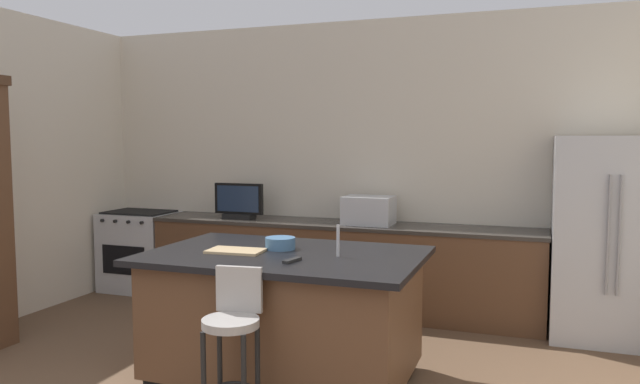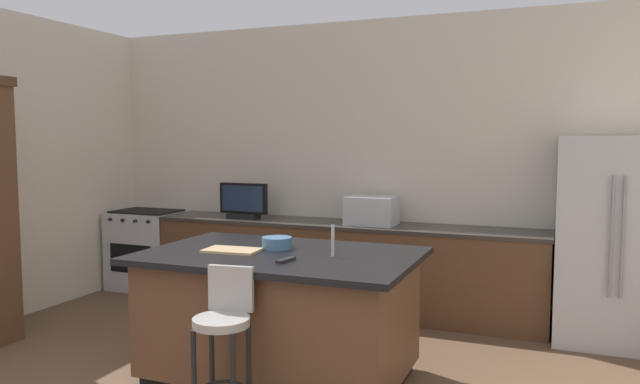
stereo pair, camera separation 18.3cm
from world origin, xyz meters
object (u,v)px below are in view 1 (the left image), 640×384
object	(u,v)px
cutting_board	(236,251)
kitchen_island	(285,315)
microwave	(369,210)
fruit_bowl	(280,243)
cell_phone	(277,248)
tv_monitor	(239,202)
bar_stool_center	(233,334)
refrigerator	(608,239)
tv_remote	(292,260)
range_oven	(140,251)

from	to	relation	value
cutting_board	kitchen_island	bearing A→B (deg)	15.73
microwave	cutting_board	world-z (taller)	microwave
fruit_bowl	cell_phone	xyz separation A→B (m)	(-0.03, 0.02, -0.04)
tv_monitor	cutting_board	distance (m)	2.10
cell_phone	microwave	bearing A→B (deg)	84.78
bar_stool_center	microwave	bearing A→B (deg)	80.00
kitchen_island	bar_stool_center	distance (m)	0.78
refrigerator	tv_remote	xyz separation A→B (m)	(-2.09, -2.04, 0.06)
microwave	tv_monitor	distance (m)	1.41
cell_phone	tv_monitor	bearing A→B (deg)	128.20
microwave	cutting_board	distance (m)	1.98
range_oven	bar_stool_center	xyz separation A→B (m)	(2.58, -2.60, 0.12)
range_oven	tv_remote	size ratio (longest dim) A/B	5.36
range_oven	fruit_bowl	distance (m)	3.07
cutting_board	range_oven	bearing A→B (deg)	139.46
kitchen_island	range_oven	xyz separation A→B (m)	(-2.59, 1.83, -0.02)
microwave	tv_monitor	world-z (taller)	tv_monitor
kitchen_island	microwave	bearing A→B (deg)	86.29
microwave	cell_phone	bearing A→B (deg)	-97.99
tv_remote	range_oven	bearing A→B (deg)	154.08
bar_stool_center	cutting_board	bearing A→B (deg)	108.85
tv_remote	refrigerator	bearing A→B (deg)	55.69
refrigerator	cutting_board	size ratio (longest dim) A/B	4.46
refrigerator	tv_remote	size ratio (longest dim) A/B	10.34
refrigerator	range_oven	bearing A→B (deg)	179.22
range_oven	fruit_bowl	world-z (taller)	fruit_bowl
kitchen_island	refrigerator	distance (m)	2.89
range_oven	tv_remote	distance (m)	3.50
fruit_bowl	tv_remote	xyz separation A→B (m)	(0.26, -0.39, -0.03)
fruit_bowl	refrigerator	bearing A→B (deg)	35.01
tv_remote	microwave	bearing A→B (deg)	102.83
range_oven	cell_phone	xyz separation A→B (m)	(2.47, -1.69, 0.48)
bar_stool_center	range_oven	bearing A→B (deg)	127.48
range_oven	cutting_board	world-z (taller)	cutting_board
kitchen_island	cutting_board	bearing A→B (deg)	-164.27
kitchen_island	range_oven	bearing A→B (deg)	144.75
fruit_bowl	kitchen_island	bearing A→B (deg)	-54.54
bar_stool_center	cell_phone	xyz separation A→B (m)	(-0.11, 0.91, 0.36)
tv_monitor	cell_phone	distance (m)	2.02
range_oven	cutting_board	bearing A→B (deg)	-40.54
range_oven	cell_phone	size ratio (longest dim) A/B	6.08
range_oven	cell_phone	distance (m)	3.03
kitchen_island	fruit_bowl	xyz separation A→B (m)	(-0.09, 0.12, 0.50)
kitchen_island	bar_stool_center	size ratio (longest dim) A/B	2.02
cutting_board	tv_remote	bearing A→B (deg)	-19.38
tv_monitor	cell_phone	bearing A→B (deg)	-54.57
refrigerator	kitchen_island	bearing A→B (deg)	-142.04
tv_monitor	cutting_board	bearing A→B (deg)	-63.11
microwave	tv_remote	world-z (taller)	microwave
tv_remote	cell_phone	bearing A→B (deg)	136.75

